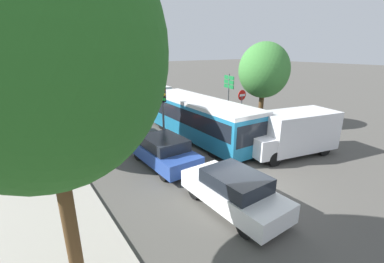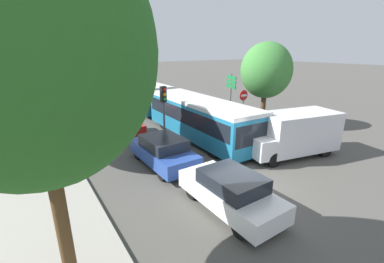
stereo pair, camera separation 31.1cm
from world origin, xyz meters
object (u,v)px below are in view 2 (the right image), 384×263
(queued_car_blue, at_px, (163,151))
(queued_car_red, at_px, (121,123))
(queued_car_tan, at_px, (104,110))
(traffic_light, at_px, (164,102))
(no_entry_sign, at_px, (243,104))
(articulated_bus, at_px, (173,106))
(direction_sign_post, at_px, (231,87))
(white_van, at_px, (294,133))
(tree_left_mid, at_px, (27,50))
(tree_left_near, at_px, (31,52))
(queued_car_navy, at_px, (88,100))
(queued_car_white, at_px, (230,191))
(tree_right_near, at_px, (266,72))
(city_bus_rear, at_px, (67,80))

(queued_car_blue, relative_size, queued_car_red, 0.99)
(queued_car_blue, xyz_separation_m, queued_car_tan, (0.13, 10.45, 0.01))
(traffic_light, xyz_separation_m, no_entry_sign, (5.54, -0.85, -0.62))
(articulated_bus, height_order, direction_sign_post, direction_sign_post)
(queued_car_tan, bearing_deg, white_van, -155.01)
(queued_car_blue, bearing_deg, tree_left_mid, 48.11)
(tree_left_near, bearing_deg, queued_car_red, 65.49)
(queued_car_tan, height_order, no_entry_sign, no_entry_sign)
(queued_car_navy, height_order, white_van, white_van)
(queued_car_blue, relative_size, traffic_light, 1.23)
(queued_car_white, distance_m, tree_left_near, 6.99)
(queued_car_tan, xyz_separation_m, tree_left_mid, (-4.81, -6.31, 4.60))
(no_entry_sign, xyz_separation_m, tree_right_near, (2.29, 0.22, 2.01))
(city_bus_rear, bearing_deg, articulated_bus, -169.97)
(queued_car_white, relative_size, tree_left_near, 0.51)
(city_bus_rear, distance_m, queued_car_tan, 17.32)
(direction_sign_post, bearing_deg, traffic_light, 28.45)
(articulated_bus, distance_m, direction_sign_post, 4.91)
(white_van, bearing_deg, queued_car_navy, -58.81)
(queued_car_white, relative_size, traffic_light, 1.19)
(traffic_light, xyz_separation_m, direction_sign_post, (6.99, 2.02, 0.07))
(articulated_bus, height_order, no_entry_sign, no_entry_sign)
(queued_car_white, bearing_deg, tree_left_mid, 29.36)
(white_van, relative_size, direction_sign_post, 1.47)
(articulated_bus, xyz_separation_m, tree_left_mid, (-8.59, -1.82, 3.92))
(queued_car_blue, relative_size, tree_left_near, 0.53)
(queued_car_navy, relative_size, tree_right_near, 0.71)
(tree_right_near, bearing_deg, white_van, -122.30)
(articulated_bus, xyz_separation_m, queued_car_tan, (-3.79, 4.49, -0.68))
(no_entry_sign, bearing_deg, traffic_light, -98.75)
(queued_car_white, xyz_separation_m, white_van, (6.07, 1.85, 0.53))
(queued_car_navy, height_order, direction_sign_post, direction_sign_post)
(city_bus_rear, height_order, direction_sign_post, direction_sign_post)
(articulated_bus, distance_m, tree_right_near, 7.10)
(queued_car_red, bearing_deg, white_van, -143.07)
(articulated_bus, relative_size, direction_sign_post, 4.67)
(no_entry_sign, distance_m, tree_right_near, 3.05)
(queued_car_white, distance_m, queued_car_red, 10.32)
(queued_car_red, xyz_separation_m, white_van, (6.44, -8.46, 0.50))
(white_van, xyz_separation_m, tree_right_near, (3.05, 4.82, 2.64))
(queued_car_white, bearing_deg, traffic_light, -10.40)
(direction_sign_post, bearing_deg, tree_left_mid, 15.21)
(queued_car_white, height_order, queued_car_blue, queued_car_blue)
(queued_car_blue, bearing_deg, queued_car_white, -176.93)
(direction_sign_post, bearing_deg, city_bus_rear, -57.35)
(direction_sign_post, bearing_deg, white_van, 85.85)
(queued_car_tan, xyz_separation_m, no_entry_sign, (6.97, -8.52, 1.13))
(traffic_light, distance_m, direction_sign_post, 7.28)
(white_van, bearing_deg, tree_left_mid, -19.61)
(city_bus_rear, xyz_separation_m, white_van, (6.28, -30.42, -0.19))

